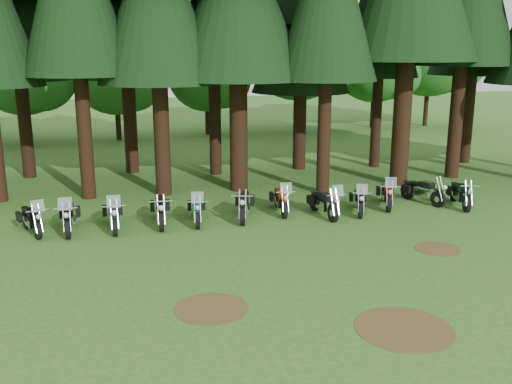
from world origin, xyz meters
TOP-DOWN VIEW (x-y plane):
  - ground at (0.00, 0.00)m, footprint 120.00×120.00m
  - pine_back_4 at (4.04, 13.25)m, footprint 4.94×4.94m
  - decid_2 at (-10.43, 24.78)m, footprint 6.72×6.53m
  - decid_3 at (-4.71, 25.13)m, footprint 6.12×5.95m
  - decid_4 at (1.58, 26.32)m, footprint 5.93×5.76m
  - decid_5 at (8.29, 25.71)m, footprint 8.45×8.21m
  - decid_6 at (14.85, 27.01)m, footprint 7.06×6.86m
  - decid_7 at (19.46, 26.83)m, footprint 8.44×8.20m
  - dirt_patch_0 at (-3.00, -2.00)m, footprint 1.80×1.80m
  - dirt_patch_1 at (4.50, 0.50)m, footprint 1.40×1.40m
  - dirt_patch_2 at (1.00, -4.00)m, footprint 2.20×2.20m
  - motorcycle_0 at (-7.94, 5.07)m, footprint 1.05×2.14m
  - motorcycle_1 at (-6.73, 4.99)m, footprint 0.44×2.33m
  - motorcycle_2 at (-5.27, 4.92)m, footprint 0.47×2.34m
  - motorcycle_3 at (-3.66, 5.10)m, footprint 0.37×2.36m
  - motorcycle_4 at (-2.39, 4.99)m, footprint 0.52×2.22m
  - motorcycle_5 at (-0.65, 5.11)m, footprint 0.77×2.32m
  - motorcycle_6 at (0.87, 5.54)m, footprint 0.53×2.25m
  - motorcycle_7 at (2.28, 4.70)m, footprint 0.53×2.27m
  - motorcycle_8 at (3.72, 4.83)m, footprint 0.94×2.12m
  - motorcycle_9 at (5.12, 5.37)m, footprint 1.02×2.22m
  - motorcycle_10 at (6.79, 5.57)m, footprint 0.87×2.15m
  - motorcycle_11 at (7.95, 4.73)m, footprint 0.74×2.21m

SIDE VIEW (x-z plane):
  - ground at x=0.00m, z-range 0.00..0.00m
  - dirt_patch_0 at x=-3.00m, z-range 0.00..0.01m
  - dirt_patch_1 at x=4.50m, z-range 0.00..0.01m
  - dirt_patch_2 at x=1.00m, z-range 0.00..0.01m
  - motorcycle_8 at x=3.72m, z-range -0.22..1.13m
  - motorcycle_0 at x=-7.94m, z-range -0.23..1.15m
  - motorcycle_10 at x=6.79m, z-range 0.01..0.92m
  - motorcycle_4 at x=-2.39m, z-range -0.23..1.16m
  - motorcycle_11 at x=7.95m, z-range 0.01..0.93m
  - motorcycle_6 at x=0.87m, z-range -0.23..1.18m
  - motorcycle_9 at x=5.12m, z-range -0.24..1.19m
  - motorcycle_7 at x=2.28m, z-range -0.24..1.19m
  - motorcycle_3 at x=-3.66m, z-range 0.01..0.97m
  - motorcycle_5 at x=-0.65m, z-range 0.01..0.97m
  - motorcycle_1 at x=-6.73m, z-range -0.24..1.22m
  - motorcycle_2 at x=-5.27m, z-range -0.24..1.23m
  - decid_4 at x=1.58m, z-range 0.67..8.07m
  - decid_3 at x=-4.71m, z-range 0.69..8.34m
  - decid_2 at x=-10.43m, z-range 0.76..9.15m
  - decid_6 at x=14.85m, z-range 0.79..9.61m
  - decid_7 at x=19.46m, z-range 0.95..11.50m
  - decid_5 at x=8.29m, z-range 0.95..11.51m
  - pine_back_4 at x=4.04m, z-range 1.36..15.14m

